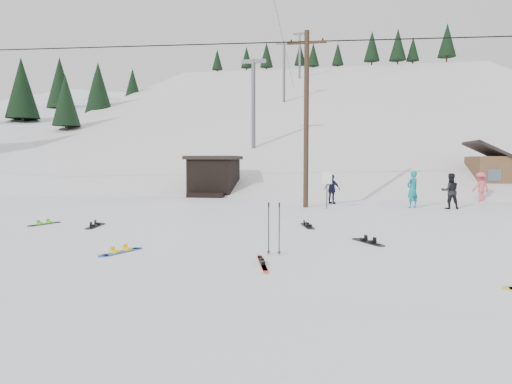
% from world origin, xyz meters
% --- Properties ---
extents(ground, '(200.00, 200.00, 0.00)m').
position_xyz_m(ground, '(0.00, 0.00, 0.00)').
color(ground, white).
rests_on(ground, ground).
extents(ski_slope, '(60.00, 85.24, 65.97)m').
position_xyz_m(ski_slope, '(0.00, 55.00, -12.00)').
color(ski_slope, white).
rests_on(ski_slope, ground).
extents(ridge_left, '(47.54, 95.03, 58.38)m').
position_xyz_m(ridge_left, '(-36.00, 48.00, -11.00)').
color(ridge_left, white).
rests_on(ridge_left, ground).
extents(treeline_left, '(20.00, 64.00, 10.00)m').
position_xyz_m(treeline_left, '(-34.00, 40.00, 0.00)').
color(treeline_left, black).
rests_on(treeline_left, ground).
extents(treeline_crest, '(50.00, 6.00, 10.00)m').
position_xyz_m(treeline_crest, '(0.00, 86.00, 0.00)').
color(treeline_crest, black).
rests_on(treeline_crest, ski_slope).
extents(utility_pole, '(2.00, 0.26, 9.00)m').
position_xyz_m(utility_pole, '(2.00, 14.00, 4.68)').
color(utility_pole, '#3A2819').
rests_on(utility_pole, ground).
extents(trail_sign, '(0.50, 0.09, 1.85)m').
position_xyz_m(trail_sign, '(3.10, 13.58, 1.27)').
color(trail_sign, '#595B60').
rests_on(trail_sign, ground).
extents(lift_hut, '(3.40, 4.10, 2.75)m').
position_xyz_m(lift_hut, '(-5.00, 20.94, 1.36)').
color(lift_hut, black).
rests_on(lift_hut, ground).
extents(lift_tower_near, '(2.20, 0.36, 8.00)m').
position_xyz_m(lift_tower_near, '(-4.00, 30.00, 7.86)').
color(lift_tower_near, '#595B60').
rests_on(lift_tower_near, ski_slope).
extents(lift_tower_mid, '(2.20, 0.36, 8.00)m').
position_xyz_m(lift_tower_mid, '(-4.00, 50.00, 14.36)').
color(lift_tower_mid, '#595B60').
rests_on(lift_tower_mid, ski_slope).
extents(lift_tower_far, '(2.20, 0.36, 8.00)m').
position_xyz_m(lift_tower_far, '(-4.00, 70.00, 20.86)').
color(lift_tower_far, '#595B60').
rests_on(lift_tower_far, ski_slope).
extents(cabin, '(5.39, 4.40, 3.77)m').
position_xyz_m(cabin, '(15.00, 24.00, 1.48)').
color(cabin, brown).
rests_on(cabin, ground).
extents(hero_snowboard, '(0.68, 1.36, 0.10)m').
position_xyz_m(hero_snowboard, '(-1.81, 1.41, 0.03)').
color(hero_snowboard, '#1C48B8').
rests_on(hero_snowboard, ground).
extents(hero_skis, '(0.62, 1.86, 0.10)m').
position_xyz_m(hero_skis, '(2.12, 0.82, 0.03)').
color(hero_skis, red).
rests_on(hero_skis, ground).
extents(ski_poles, '(0.37, 0.10, 1.36)m').
position_xyz_m(ski_poles, '(2.22, 1.93, 0.70)').
color(ski_poles, black).
rests_on(ski_poles, ground).
extents(board_scatter_b, '(0.53, 1.54, 0.11)m').
position_xyz_m(board_scatter_b, '(-5.04, 5.62, 0.03)').
color(board_scatter_b, black).
rests_on(board_scatter_b, ground).
extents(board_scatter_c, '(0.60, 1.36, 0.10)m').
position_xyz_m(board_scatter_c, '(-7.24, 5.76, 0.03)').
color(board_scatter_c, black).
rests_on(board_scatter_c, ground).
extents(board_scatter_d, '(0.92, 1.27, 0.10)m').
position_xyz_m(board_scatter_d, '(4.70, 4.17, 0.03)').
color(board_scatter_d, black).
rests_on(board_scatter_d, ground).
extents(board_scatter_f, '(0.65, 1.52, 0.11)m').
position_xyz_m(board_scatter_f, '(2.66, 7.15, 0.03)').
color(board_scatter_f, black).
rests_on(board_scatter_f, ground).
extents(skier_teal, '(0.82, 0.79, 1.89)m').
position_xyz_m(skier_teal, '(7.40, 14.81, 0.95)').
color(skier_teal, '#0D7C85').
rests_on(skier_teal, ground).
extents(skier_dark, '(0.93, 0.75, 1.79)m').
position_xyz_m(skier_dark, '(9.18, 14.63, 0.90)').
color(skier_dark, black).
rests_on(skier_dark, ground).
extents(skier_pink, '(1.29, 1.08, 1.73)m').
position_xyz_m(skier_pink, '(11.85, 19.26, 0.86)').
color(skier_pink, '#E35062').
rests_on(skier_pink, ground).
extents(skier_navy, '(1.05, 0.81, 1.65)m').
position_xyz_m(skier_navy, '(3.29, 16.16, 0.83)').
color(skier_navy, '#161A39').
rests_on(skier_navy, ground).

